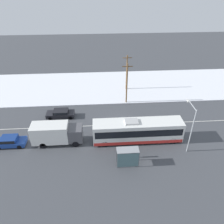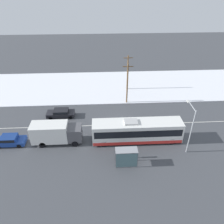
% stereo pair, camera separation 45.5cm
% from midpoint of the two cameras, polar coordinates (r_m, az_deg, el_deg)
% --- Properties ---
extents(ground_plane, '(120.00, 120.00, 0.00)m').
position_cam_midpoint_polar(ground_plane, '(34.57, 1.85, -3.30)').
color(ground_plane, '#424449').
extents(snow_lot, '(80.00, 14.93, 0.12)m').
position_cam_midpoint_polar(snow_lot, '(46.38, 0.21, 6.86)').
color(snow_lot, white).
rests_on(snow_lot, ground_plane).
extents(lane_marking_center, '(60.00, 0.12, 0.00)m').
position_cam_midpoint_polar(lane_marking_center, '(34.57, 1.85, -3.30)').
color(lane_marking_center, silver).
rests_on(lane_marking_center, ground_plane).
extents(city_bus, '(12.44, 2.57, 3.37)m').
position_cam_midpoint_polar(city_bus, '(30.78, 6.27, -4.89)').
color(city_bus, white).
rests_on(city_bus, ground_plane).
extents(box_truck, '(6.85, 2.30, 3.10)m').
position_cam_midpoint_polar(box_truck, '(31.12, -14.84, -5.33)').
color(box_truck, silver).
rests_on(box_truck, ground_plane).
extents(sedan_car, '(4.54, 1.80, 1.34)m').
position_cam_midpoint_polar(sedan_car, '(36.92, -13.61, -0.32)').
color(sedan_car, black).
rests_on(sedan_car, ground_plane).
extents(parked_car_near_truck, '(4.07, 1.80, 1.41)m').
position_cam_midpoint_polar(parked_car_near_truck, '(33.43, -25.42, -6.86)').
color(parked_car_near_truck, navy).
rests_on(parked_car_near_truck, ground_plane).
extents(pedestrian_at_stop, '(0.62, 0.27, 1.71)m').
position_cam_midpoint_polar(pedestrian_at_stop, '(28.38, 5.18, -10.27)').
color(pedestrian_at_stop, '#23232D').
rests_on(pedestrian_at_stop, ground_plane).
extents(bus_shelter, '(2.70, 1.20, 2.40)m').
position_cam_midpoint_polar(bus_shelter, '(26.90, 3.67, -11.32)').
color(bus_shelter, gray).
rests_on(bus_shelter, ground_plane).
extents(streetlamp, '(0.36, 2.94, 6.58)m').
position_cam_midpoint_polar(streetlamp, '(29.34, 19.51, -2.65)').
color(streetlamp, '#9EA3A8').
rests_on(streetlamp, ground_plane).
extents(utility_pole_roadside, '(1.80, 0.24, 7.52)m').
position_cam_midpoint_polar(utility_pole_roadside, '(38.54, 3.56, 7.53)').
color(utility_pole_roadside, brown).
rests_on(utility_pole_roadside, ground_plane).
extents(utility_pole_snowlot, '(1.80, 0.24, 7.12)m').
position_cam_midpoint_polar(utility_pole_snowlot, '(43.62, 3.56, 10.37)').
color(utility_pole_snowlot, brown).
rests_on(utility_pole_snowlot, ground_plane).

